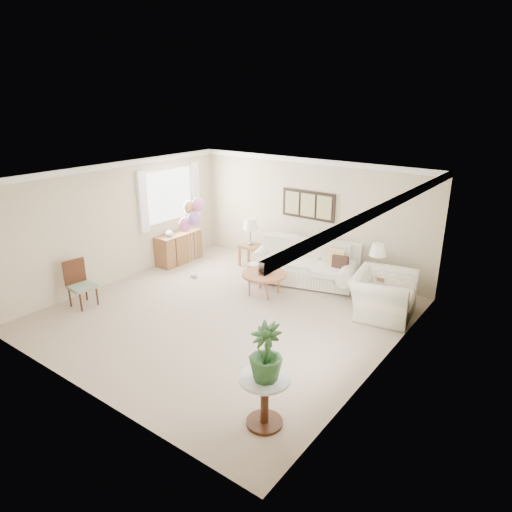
% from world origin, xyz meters
% --- Properties ---
extents(ground_plane, '(6.00, 6.00, 0.00)m').
position_xyz_m(ground_plane, '(0.00, 0.00, 0.00)').
color(ground_plane, tan).
extents(room_shell, '(6.04, 6.04, 2.60)m').
position_xyz_m(room_shell, '(-0.11, 0.09, 1.63)').
color(room_shell, '#C5B48D').
rests_on(room_shell, ground).
extents(wall_art_triptych, '(1.35, 0.06, 0.65)m').
position_xyz_m(wall_art_triptych, '(0.00, 2.96, 1.55)').
color(wall_art_triptych, black).
rests_on(wall_art_triptych, ground).
extents(sofa, '(2.69, 1.47, 0.91)m').
position_xyz_m(sofa, '(0.36, 2.27, 0.36)').
color(sofa, beige).
rests_on(sofa, ground).
extents(end_table_left, '(0.49, 0.45, 0.54)m').
position_xyz_m(end_table_left, '(-1.19, 2.34, 0.45)').
color(end_table_left, brown).
rests_on(end_table_left, ground).
extents(end_table_right, '(0.53, 0.48, 0.57)m').
position_xyz_m(end_table_right, '(1.98, 2.32, 0.48)').
color(end_table_right, brown).
rests_on(end_table_right, ground).
extents(lamp_left, '(0.36, 0.36, 0.63)m').
position_xyz_m(lamp_left, '(-1.19, 2.34, 1.02)').
color(lamp_left, gray).
rests_on(lamp_left, end_table_left).
extents(lamp_right, '(0.34, 0.34, 0.60)m').
position_xyz_m(lamp_right, '(1.98, 2.32, 1.03)').
color(lamp_right, gray).
rests_on(lamp_right, end_table_right).
extents(coffee_table, '(0.92, 0.92, 0.47)m').
position_xyz_m(coffee_table, '(0.05, 1.17, 0.43)').
color(coffee_table, brown).
rests_on(coffee_table, ground).
extents(decor_bowl, '(0.28, 0.28, 0.07)m').
position_xyz_m(decor_bowl, '(0.04, 1.21, 0.50)').
color(decor_bowl, '#312921').
rests_on(decor_bowl, coffee_table).
extents(armchair, '(1.25, 1.38, 0.80)m').
position_xyz_m(armchair, '(2.37, 1.74, 0.40)').
color(armchair, beige).
rests_on(armchair, ground).
extents(side_table, '(0.64, 0.64, 0.69)m').
position_xyz_m(side_table, '(2.35, -2.06, 0.52)').
color(side_table, silver).
rests_on(side_table, ground).
extents(potted_plant, '(0.48, 0.48, 0.73)m').
position_xyz_m(potted_plant, '(2.38, -2.08, 1.06)').
color(potted_plant, '#1E431E').
rests_on(potted_plant, side_table).
extents(accent_chair, '(0.50, 0.50, 0.92)m').
position_xyz_m(accent_chair, '(-2.54, -1.38, 0.48)').
color(accent_chair, gray).
rests_on(accent_chair, ground).
extents(credenza, '(0.46, 1.20, 0.74)m').
position_xyz_m(credenza, '(-2.76, 1.50, 0.37)').
color(credenza, brown).
rests_on(credenza, ground).
extents(vase_white, '(0.24, 0.24, 0.19)m').
position_xyz_m(vase_white, '(-2.74, 1.20, 0.84)').
color(vase_white, silver).
rests_on(vase_white, credenza).
extents(vase_sage, '(0.17, 0.17, 0.18)m').
position_xyz_m(vase_sage, '(-2.74, 1.74, 0.83)').
color(vase_sage, silver).
rests_on(vase_sage, credenza).
extents(balloon_cluster, '(0.55, 0.41, 1.85)m').
position_xyz_m(balloon_cluster, '(-1.75, 0.98, 1.47)').
color(balloon_cluster, gray).
rests_on(balloon_cluster, ground).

